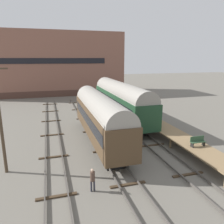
% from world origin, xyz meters
% --- Properties ---
extents(ground_plane, '(200.00, 200.00, 0.00)m').
position_xyz_m(ground_plane, '(0.00, 0.00, 0.00)').
color(ground_plane, '#6B665B').
extents(track_left, '(2.60, 60.00, 0.26)m').
position_xyz_m(track_left, '(-4.86, 0.00, 0.14)').
color(track_left, '#4C4742').
rests_on(track_left, ground).
extents(track_middle, '(2.60, 60.00, 0.26)m').
position_xyz_m(track_middle, '(0.00, 0.00, 0.14)').
color(track_middle, '#4C4742').
rests_on(track_middle, ground).
extents(track_right, '(2.60, 60.00, 0.26)m').
position_xyz_m(track_right, '(4.86, 0.00, 0.14)').
color(track_right, '#4C4742').
rests_on(track_right, ground).
extents(train_car_brown, '(2.84, 15.05, 5.15)m').
position_xyz_m(train_car_brown, '(0.00, 5.40, 2.94)').
color(train_car_brown, black).
rests_on(train_car_brown, ground).
extents(train_car_green, '(3.11, 18.39, 5.38)m').
position_xyz_m(train_car_green, '(4.86, 13.22, 3.05)').
color(train_car_green, black).
rests_on(train_car_green, ground).
extents(station_platform, '(2.52, 14.56, 1.01)m').
position_xyz_m(station_platform, '(7.44, 2.01, 0.93)').
color(station_platform, '#8C704C').
rests_on(station_platform, ground).
extents(bench, '(1.40, 0.40, 0.91)m').
position_xyz_m(bench, '(7.53, -0.42, 1.50)').
color(bench, '#2D4C33').
rests_on(bench, station_platform).
extents(person_worker, '(0.32, 0.32, 1.64)m').
position_xyz_m(person_worker, '(-2.50, -3.01, 0.99)').
color(person_worker, '#282833').
rests_on(person_worker, ground).
extents(warehouse_building, '(32.87, 10.86, 14.67)m').
position_xyz_m(warehouse_building, '(-3.34, 40.63, 7.33)').
color(warehouse_building, '#4F342A').
rests_on(warehouse_building, ground).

